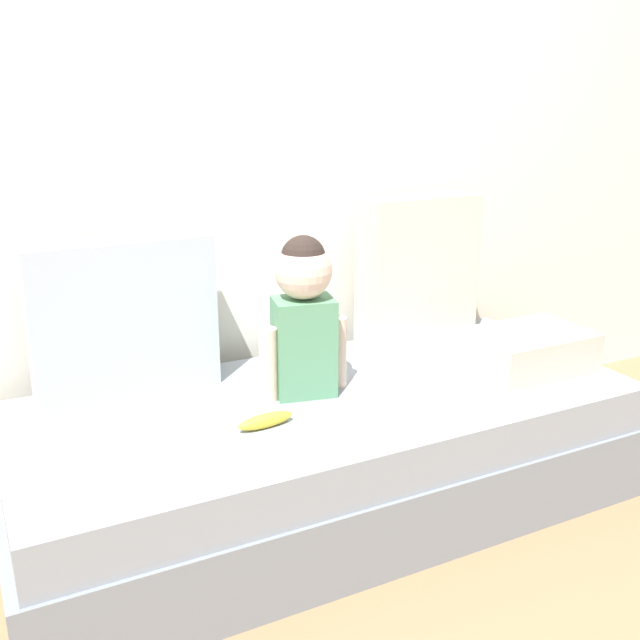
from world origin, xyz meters
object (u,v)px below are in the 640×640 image
throw_pillow_left (123,317)px  toddler (304,311)px  couch (328,452)px  banana (265,421)px  folded_blanket (528,350)px  throw_pillow_right (418,269)px

throw_pillow_left → toddler: 0.56m
couch → banana: 0.36m
couch → folded_blanket: (0.71, -0.11, 0.26)m
couch → toddler: bearing=136.8°
couch → throw_pillow_left: 0.77m
throw_pillow_left → folded_blanket: throw_pillow_left is taller
throw_pillow_right → folded_blanket: 0.51m
couch → banana: banana is taller
toddler → folded_blanket: toddler is taller
throw_pillow_right → folded_blanket: size_ratio=1.36×
throw_pillow_right → banana: throw_pillow_right is taller
couch → toddler: 0.47m
throw_pillow_right → banana: 0.95m
throw_pillow_left → banana: 0.57m
throw_pillow_left → banana: bearing=-57.6°
folded_blanket → throw_pillow_left: bearing=160.9°
throw_pillow_left → throw_pillow_right: (1.08, 0.00, 0.03)m
couch → throw_pillow_left: throw_pillow_left is taller
toddler → throw_pillow_right: bearing=24.5°
couch → folded_blanket: bearing=-8.6°
throw_pillow_right → toddler: 0.66m
throw_pillow_left → throw_pillow_right: bearing=0.0°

